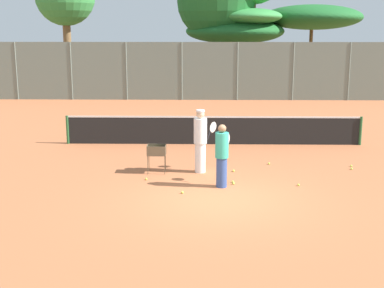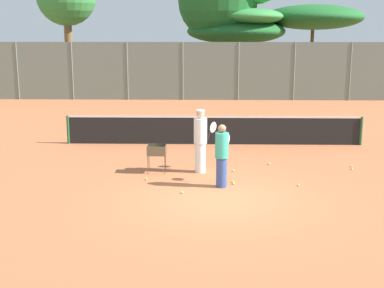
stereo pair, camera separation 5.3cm
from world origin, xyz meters
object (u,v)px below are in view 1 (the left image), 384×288
at_px(player_white_outfit, 222,155).
at_px(parked_car, 209,81).
at_px(ball_cart, 156,152).
at_px(tennis_net, 213,130).
at_px(player_red_cap, 200,140).

distance_m(player_white_outfit, parked_car, 21.67).
height_order(player_white_outfit, ball_cart, player_white_outfit).
bearing_deg(ball_cart, tennis_net, 65.86).
xyz_separation_m(tennis_net, ball_cart, (-1.79, -4.00, 0.08)).
bearing_deg(player_white_outfit, parked_car, 20.73).
height_order(tennis_net, player_red_cap, player_red_cap).
xyz_separation_m(tennis_net, player_white_outfit, (0.13, -5.39, 0.35)).
bearing_deg(player_white_outfit, player_red_cap, 42.02).
bearing_deg(ball_cart, player_red_cap, 5.16).
relative_size(tennis_net, player_white_outfit, 6.28).
relative_size(player_white_outfit, ball_cart, 2.04).
xyz_separation_m(player_white_outfit, ball_cart, (-1.92, 1.39, -0.27)).
relative_size(ball_cart, parked_car, 0.21).
height_order(player_white_outfit, parked_car, player_white_outfit).
bearing_deg(ball_cart, parked_car, 84.85).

